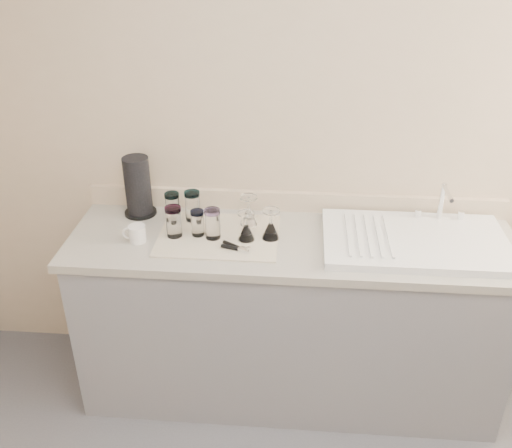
# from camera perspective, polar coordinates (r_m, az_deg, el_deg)

# --- Properties ---
(room_envelope) EXTENTS (3.54, 3.50, 2.52)m
(room_envelope) POSITION_cam_1_polar(r_m,az_deg,el_deg) (1.25, 3.09, -3.53)
(room_envelope) COLOR #535358
(room_envelope) RESTS_ON ground
(counter_unit) EXTENTS (2.06, 0.62, 0.90)m
(counter_unit) POSITION_cam_1_polar(r_m,az_deg,el_deg) (2.87, 3.38, -9.28)
(counter_unit) COLOR gray
(counter_unit) RESTS_ON ground
(sink_unit) EXTENTS (0.82, 0.50, 0.22)m
(sink_unit) POSITION_cam_1_polar(r_m,az_deg,el_deg) (2.66, 15.65, -1.59)
(sink_unit) COLOR white
(sink_unit) RESTS_ON counter_unit
(dish_towel) EXTENTS (0.55, 0.42, 0.01)m
(dish_towel) POSITION_cam_1_polar(r_m,az_deg,el_deg) (2.64, -3.74, -1.15)
(dish_towel) COLOR silver
(dish_towel) RESTS_ON counter_unit
(tumbler_teal) EXTENTS (0.07, 0.07, 0.14)m
(tumbler_teal) POSITION_cam_1_polar(r_m,az_deg,el_deg) (2.75, -8.34, 1.74)
(tumbler_teal) COLOR white
(tumbler_teal) RESTS_ON dish_towel
(tumbler_cyan) EXTENTS (0.07, 0.07, 0.15)m
(tumbler_cyan) POSITION_cam_1_polar(r_m,az_deg,el_deg) (2.74, -6.36, 1.82)
(tumbler_cyan) COLOR white
(tumbler_cyan) RESTS_ON dish_towel
(tumbler_magenta) EXTENTS (0.07, 0.07, 0.15)m
(tumbler_magenta) POSITION_cam_1_polar(r_m,az_deg,el_deg) (2.61, -8.22, 0.26)
(tumbler_magenta) COLOR white
(tumbler_magenta) RESTS_ON dish_towel
(tumbler_blue) EXTENTS (0.06, 0.06, 0.12)m
(tumbler_blue) POSITION_cam_1_polar(r_m,az_deg,el_deg) (2.61, -5.86, 0.13)
(tumbler_blue) COLOR white
(tumbler_blue) RESTS_ON dish_towel
(tumbler_lavender) EXTENTS (0.07, 0.07, 0.14)m
(tumbler_lavender) POSITION_cam_1_polar(r_m,az_deg,el_deg) (2.58, -4.36, 0.04)
(tumbler_lavender) COLOR white
(tumbler_lavender) RESTS_ON dish_towel
(goblet_back_left) EXTENTS (0.08, 0.08, 0.15)m
(goblet_back_left) POSITION_cam_1_polar(r_m,az_deg,el_deg) (2.69, -0.74, 0.90)
(goblet_back_left) COLOR white
(goblet_back_left) RESTS_ON dish_towel
(goblet_front_left) EXTENTS (0.08, 0.08, 0.14)m
(goblet_front_left) POSITION_cam_1_polar(r_m,az_deg,el_deg) (2.57, -0.97, -0.64)
(goblet_front_left) COLOR white
(goblet_front_left) RESTS_ON dish_towel
(goblet_front_right) EXTENTS (0.08, 0.08, 0.14)m
(goblet_front_right) POSITION_cam_1_polar(r_m,az_deg,el_deg) (2.58, 1.48, -0.46)
(goblet_front_right) COLOR white
(goblet_front_right) RESTS_ON dish_towel
(can_opener) EXTENTS (0.14, 0.09, 0.02)m
(can_opener) POSITION_cam_1_polar(r_m,az_deg,el_deg) (2.51, -1.99, -2.38)
(can_opener) COLOR silver
(can_opener) RESTS_ON dish_towel
(white_mug) EXTENTS (0.11, 0.08, 0.08)m
(white_mug) POSITION_cam_1_polar(r_m,az_deg,el_deg) (2.63, -11.85, -0.95)
(white_mug) COLOR white
(white_mug) RESTS_ON counter_unit
(paper_towel_roll) EXTENTS (0.16, 0.16, 0.30)m
(paper_towel_roll) POSITION_cam_1_polar(r_m,az_deg,el_deg) (2.82, -11.72, 3.64)
(paper_towel_roll) COLOR black
(paper_towel_roll) RESTS_ON counter_unit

